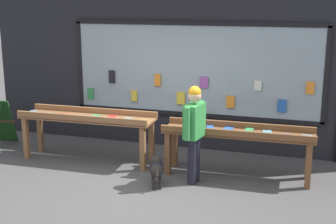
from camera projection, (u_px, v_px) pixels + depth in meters
ground_plane at (139, 189)px, 7.42m from camera, size 40.00×40.00×0.00m
shopfront_facade at (184, 66)px, 9.23m from camera, size 8.17×0.29×3.30m
display_table_left at (87, 121)px, 8.60m from camera, size 2.53×0.73×0.93m
display_table_right at (238, 136)px, 7.80m from camera, size 2.53×0.67×0.88m
person_browsing at (194, 128)px, 7.47m from camera, size 0.29×0.64×1.61m
small_dog at (156, 168)px, 7.51m from camera, size 0.36×0.59×0.44m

